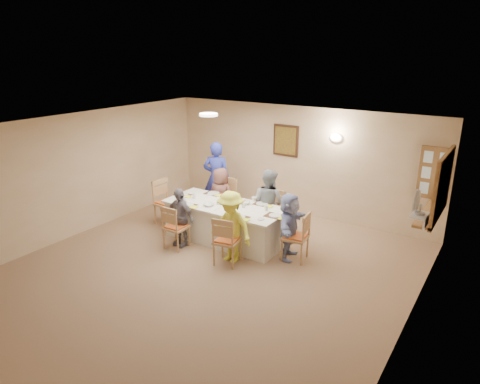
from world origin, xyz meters
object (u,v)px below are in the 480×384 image
Objects in this scene: desk_fan at (419,205)px; diner_front_right at (231,227)px; dining_table at (225,222)px; condiment_ketchup at (222,198)px; serving_hatch at (442,186)px; chair_right_end at (295,236)px; chair_back_right at (271,212)px; chair_back_left at (224,201)px; chair_front_right at (227,240)px; chair_front_left at (176,226)px; diner_front_left at (180,217)px; diner_right_end at (289,226)px; diner_back_left at (221,196)px; caregiver at (217,178)px; chair_left_end at (167,202)px; diner_back_right at (269,203)px.

diner_front_right is (-2.99, -0.42, -0.88)m from desk_fan.
condiment_ketchup is (-0.08, 0.00, 0.49)m from dining_table.
serving_hatch reaches higher than chair_right_end.
diner_front_right reaches higher than chair_back_right.
chair_front_right is at bearing -58.97° from chair_back_left.
condiment_ketchup is (0.52, 0.80, 0.43)m from chair_front_left.
diner_front_right is (-0.95, -0.68, 0.20)m from chair_right_end.
chair_back_left is 1.48m from diner_front_left.
chair_back_right is 0.74× the size of diner_right_end.
dining_table is 2.68× the size of chair_front_right.
chair_right_end is 4.04× the size of condiment_ketchup.
chair_front_left is at bearing 88.81° from diner_back_left.
chair_right_end is (1.55, 0.00, 0.08)m from dining_table.
chair_back_left is 0.67m from caregiver.
caregiver is (-0.45, 1.83, 0.27)m from diner_front_left.
chair_right_end is 0.73× the size of diner_back_left.
diner_right_end reaches higher than chair_front_left.
chair_back_left is at bearing -45.57° from chair_left_end.
diner_right_end is (-0.13, 0.00, 0.16)m from chair_right_end.
chair_right_end is (-2.15, -1.09, -1.04)m from serving_hatch.
chair_left_end is 1.51m from condiment_ketchup.
dining_table is (-3.70, -1.09, -1.12)m from serving_hatch.
condiment_ketchup reaches higher than chair_back_right.
chair_front_right is 0.24m from diner_front_right.
chair_front_right is 1.50m from diner_back_right.
diner_back_left is (-4.30, -0.41, -0.87)m from serving_hatch.
chair_back_right is 1.91m from diner_front_left.
diner_back_left is at bearing 167.41° from desk_fan.
chair_left_end is (-5.14, 0.26, -1.05)m from desk_fan.
chair_front_left is 1.92m from diner_back_right.
serving_hatch reaches higher than chair_back_right.
diner_front_right reaches higher than dining_table.
desk_fan is at bearing 10.35° from diner_front_left.
diner_front_right reaches higher than chair_left_end.
serving_hatch is 1.70× the size of chair_front_left.
diner_right_end is (2.02, 0.68, 0.04)m from diner_front_left.
chair_left_end is 2.97m from diner_right_end.
diner_front_left is at bearing -176.16° from diner_front_right.
chair_right_end is at bearing 132.97° from caregiver.
diner_right_end is (2.02, -0.80, 0.14)m from chair_back_left.
caregiver reaches higher than chair_left_end.
condiment_ketchup is (-0.68, 0.68, 0.21)m from diner_front_right.
caregiver is at bearing -60.48° from chair_front_right.
chair_front_right is at bearing -53.13° from dining_table.
diner_front_right is (1.20, 0.12, 0.22)m from chair_front_left.
desk_fan is 0.32× the size of chair_right_end.
chair_left_end is at bearing 34.40° from diner_back_left.
diner_back_right is (-0.00, -0.12, 0.25)m from chair_back_right.
chair_back_right is (0.60, 0.80, 0.08)m from dining_table.
serving_hatch is 2.67m from diner_right_end.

